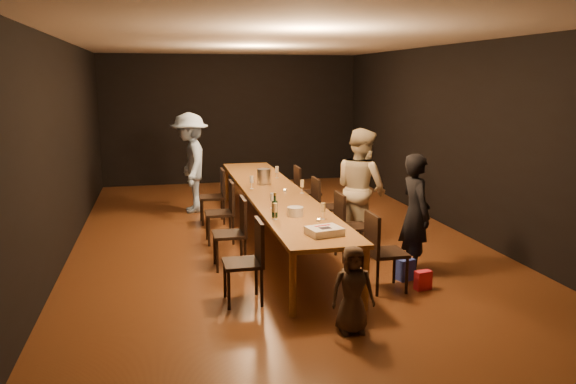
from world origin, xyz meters
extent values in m
plane|color=#492212|center=(0.00, 0.00, 0.00)|extent=(10.00, 10.00, 0.00)
cube|color=black|center=(0.00, 5.00, 1.50)|extent=(6.00, 0.04, 3.00)
cube|color=black|center=(0.00, -5.00, 1.50)|extent=(6.00, 0.04, 3.00)
cube|color=black|center=(-3.00, 0.00, 1.50)|extent=(0.04, 10.00, 3.00)
cube|color=black|center=(3.00, 0.00, 1.50)|extent=(0.04, 10.00, 3.00)
cube|color=silver|center=(0.00, 0.00, 3.00)|extent=(6.00, 10.00, 0.04)
cube|color=olive|center=(0.00, 0.00, 0.72)|extent=(0.90, 6.00, 0.05)
cylinder|color=olive|center=(-0.40, -2.90, 0.35)|extent=(0.08, 0.08, 0.70)
cylinder|color=olive|center=(0.40, -2.90, 0.35)|extent=(0.08, 0.08, 0.70)
cylinder|color=olive|center=(-0.40, 2.90, 0.35)|extent=(0.08, 0.08, 0.70)
cylinder|color=olive|center=(0.40, 2.90, 0.35)|extent=(0.08, 0.08, 0.70)
imported|color=black|center=(1.43, -1.91, 0.77)|extent=(0.37, 0.56, 1.54)
imported|color=beige|center=(1.15, -0.68, 0.88)|extent=(0.92, 1.03, 1.76)
imported|color=#92B3E1|center=(-1.15, 2.13, 0.92)|extent=(0.71, 1.20, 1.84)
imported|color=#413224|center=(0.08, -3.38, 0.44)|extent=(0.45, 0.31, 0.87)
cube|color=red|center=(1.28, -2.50, 0.11)|extent=(0.21, 0.14, 0.23)
cube|color=#263AA7|center=(1.21, -2.15, 0.13)|extent=(0.24, 0.20, 0.26)
cube|color=white|center=(0.05, -2.50, 0.79)|extent=(0.42, 0.36, 0.08)
cube|color=black|center=(0.05, -2.54, 0.84)|extent=(0.14, 0.12, 0.00)
cube|color=red|center=(0.05, -2.43, 0.84)|extent=(0.19, 0.07, 0.00)
cylinder|color=white|center=(-0.06, -1.59, 0.81)|extent=(0.26, 0.26, 0.11)
cylinder|color=silver|center=(-0.04, 0.67, 0.87)|extent=(0.26, 0.26, 0.25)
cylinder|color=#B2B7B2|center=(0.15, -1.94, 0.77)|extent=(0.05, 0.05, 0.03)
cylinder|color=#B2B7B2|center=(0.15, -0.06, 0.77)|extent=(0.05, 0.05, 0.03)
cylinder|color=#B2B7B2|center=(0.15, 1.78, 0.77)|extent=(0.05, 0.05, 0.03)
camera|label=1|loc=(-1.68, -8.26, 2.45)|focal=35.00mm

